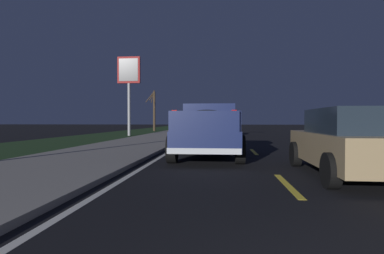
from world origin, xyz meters
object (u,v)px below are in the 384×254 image
sedan_black (219,127)px  bare_tree_far (154,110)px  pickup_truck (209,129)px  sedan_white (219,124)px  gas_price_sign (129,77)px  sedan_tan (352,142)px

sedan_black → bare_tree_far: (12.21, 7.87, 1.79)m
pickup_truck → sedan_black: pickup_truck is taller
sedan_white → gas_price_sign: 17.80m
sedan_black → pickup_truck: bearing=179.2°
bare_tree_far → gas_price_sign: bearing=-178.0°
sedan_tan → bare_tree_far: (30.58, 11.06, 1.79)m
sedan_white → bare_tree_far: bare_tree_far is taller
pickup_truck → bare_tree_far: (26.84, 7.67, 1.60)m
sedan_tan → sedan_white: 34.61m
gas_price_sign → sedan_tan: bearing=-150.4°
pickup_truck → bare_tree_far: bearing=16.0°
pickup_truck → sedan_tan: pickup_truck is taller
pickup_truck → sedan_white: size_ratio=1.23×
gas_price_sign → bare_tree_far: 12.05m
sedan_black → sedan_white: 16.08m
pickup_truck → gas_price_sign: 17.14m
sedan_tan → gas_price_sign: 21.97m
sedan_white → bare_tree_far: 8.82m
bare_tree_far → sedan_black: bearing=-147.2°
sedan_white → gas_price_sign: (-15.69, 7.32, 4.14)m
sedan_black → sedan_tan: (-18.37, -3.19, 0.00)m
sedan_black → bare_tree_far: 14.64m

